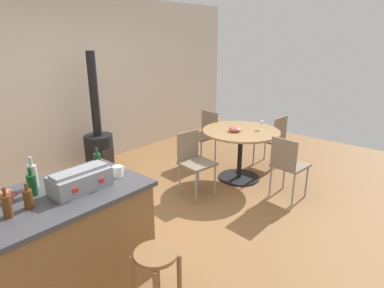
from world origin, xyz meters
TOP-DOWN VIEW (x-y plane):
  - ground_plane at (0.00, 0.00)m, footprint 8.80×8.80m
  - back_wall at (0.00, 2.40)m, footprint 8.00×0.10m
  - kitchen_island at (-1.34, -0.15)m, footprint 1.30×0.82m
  - wooden_stool at (-1.10, -0.96)m, footprint 0.30×0.30m
  - dining_table at (1.58, 0.08)m, footprint 1.13×1.13m
  - folding_chair_near at (1.43, -0.74)m, footprint 0.44×0.44m
  - folding_chair_far at (2.36, -0.04)m, footprint 0.43×0.43m
  - folding_chair_left at (1.74, 0.90)m, footprint 0.44×0.44m
  - folding_chair_right at (0.74, 0.27)m, footprint 0.45×0.45m
  - wood_stove at (0.31, 1.85)m, footprint 0.44×0.45m
  - toolbox at (-1.19, -0.23)m, footprint 0.45×0.24m
  - bottle_1 at (-1.58, -0.21)m, footprint 0.06×0.06m
  - bottle_2 at (-1.47, -0.03)m, footprint 0.07×0.07m
  - bottle_3 at (-0.86, 0.03)m, footprint 0.06×0.06m
  - bottle_4 at (-1.73, -0.23)m, footprint 0.06×0.06m
  - bottle_5 at (-1.41, 0.09)m, footprint 0.07×0.07m
  - cup_0 at (-1.65, -0.01)m, footprint 0.11×0.08m
  - cup_1 at (-0.85, -0.24)m, footprint 0.12×0.09m
  - wine_glass at (1.81, -0.12)m, footprint 0.07×0.07m
  - serving_bowl at (1.47, 0.11)m, footprint 0.18×0.18m

SIDE VIEW (x-z plane):
  - ground_plane at x=0.00m, z-range 0.00..0.00m
  - wood_stove at x=0.31m, z-range -0.48..1.40m
  - wooden_stool at x=-1.10m, z-range 0.14..0.80m
  - kitchen_island at x=-1.34m, z-range 0.00..0.94m
  - folding_chair_far at x=2.36m, z-range 0.08..0.93m
  - folding_chair_near at x=1.43m, z-range 0.08..0.94m
  - folding_chair_right at x=0.74m, z-range 0.08..0.94m
  - folding_chair_left at x=1.74m, z-range 0.09..0.97m
  - dining_table at x=1.58m, z-range 0.21..0.97m
  - serving_bowl at x=1.47m, z-range 0.76..0.83m
  - wine_glass at x=1.81m, z-range 0.80..0.94m
  - cup_0 at x=-1.65m, z-range 0.94..1.03m
  - cup_1 at x=-0.85m, z-range 0.94..1.03m
  - bottle_1 at x=-1.58m, z-range 0.92..1.10m
  - bottle_3 at x=-0.86m, z-range 0.91..1.12m
  - toolbox at x=-1.19m, z-range 0.93..1.10m
  - bottle_4 at x=-1.73m, z-range 0.91..1.13m
  - bottle_2 at x=-1.47m, z-range 0.91..1.13m
  - bottle_5 at x=-1.41m, z-range 0.91..1.16m
  - back_wall at x=0.00m, z-range 0.00..2.70m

